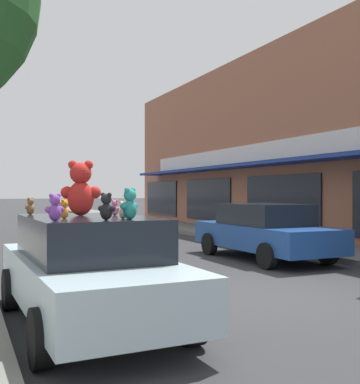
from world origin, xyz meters
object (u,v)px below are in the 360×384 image
at_px(teddy_bear_brown, 30,206).
at_px(teddy_bear_orange, 64,209).
at_px(teddy_bear_pink, 115,208).
at_px(parked_car_far_center, 264,230).
at_px(teddy_bear_giant, 81,189).
at_px(teddy_bear_cream, 123,210).
at_px(teddy_bear_black, 106,207).
at_px(plush_art_car, 89,268).
at_px(teddy_bear_purple, 55,208).
at_px(teddy_bear_teal, 130,204).
at_px(teddy_bear_white, 59,207).
at_px(teddy_bear_green, 129,209).

bearing_deg(teddy_bear_brown, teddy_bear_orange, 58.01).
relative_size(teddy_bear_pink, teddy_bear_brown, 0.88).
bearing_deg(parked_car_far_center, teddy_bear_giant, -145.41).
relative_size(teddy_bear_pink, teddy_bear_cream, 1.01).
bearing_deg(parked_car_far_center, teddy_bear_black, -137.81).
relative_size(teddy_bear_giant, teddy_bear_cream, 3.51).
height_order(teddy_bear_cream, parked_car_far_center, teddy_bear_cream).
bearing_deg(teddy_bear_black, plush_art_car, -39.69).
distance_m(teddy_bear_purple, teddy_bear_teal, 0.86).
bearing_deg(teddy_bear_giant, teddy_bear_white, -41.51).
xyz_separation_m(teddy_bear_purple, teddy_bear_black, (0.57, -0.06, 0.00)).
relative_size(teddy_bear_cream, teddy_bear_orange, 0.91).
bearing_deg(teddy_bear_orange, teddy_bear_teal, 103.50).
bearing_deg(teddy_bear_brown, teddy_bear_giant, 94.60).
bearing_deg(parked_car_far_center, teddy_bear_brown, -151.86).
height_order(teddy_bear_teal, teddy_bear_brown, teddy_bear_teal).
height_order(teddy_bear_cream, teddy_bear_teal, teddy_bear_teal).
height_order(teddy_bear_orange, parked_car_far_center, teddy_bear_orange).
xyz_separation_m(teddy_bear_black, teddy_bear_orange, (-0.39, 0.48, -0.04)).
height_order(teddy_bear_black, teddy_bear_teal, teddy_bear_teal).
relative_size(teddy_bear_green, teddy_bear_brown, 0.95).
relative_size(teddy_bear_pink, teddy_bear_purple, 0.71).
relative_size(teddy_bear_black, teddy_bear_teal, 0.84).
height_order(teddy_bear_pink, teddy_bear_green, teddy_bear_green).
bearing_deg(teddy_bear_white, teddy_bear_orange, 42.55).
bearing_deg(teddy_bear_giant, plush_art_car, 114.58).
height_order(teddy_bear_pink, teddy_bear_orange, teddy_bear_orange).
relative_size(teddy_bear_giant, teddy_bear_black, 2.40).
distance_m(teddy_bear_black, parked_car_far_center, 7.70).
bearing_deg(teddy_bear_cream, teddy_bear_pink, -38.15).
height_order(teddy_bear_black, teddy_bear_brown, teddy_bear_black).
height_order(teddy_bear_pink, teddy_bear_black, teddy_bear_black).
relative_size(teddy_bear_teal, teddy_bear_orange, 1.58).
relative_size(teddy_bear_pink, teddy_bear_orange, 0.92).
xyz_separation_m(teddy_bear_pink, teddy_bear_teal, (-0.13, -1.06, 0.08)).
distance_m(teddy_bear_black, teddy_bear_cream, 0.30).
distance_m(teddy_bear_purple, teddy_bear_orange, 0.46).
relative_size(plush_art_car, teddy_bear_giant, 5.65).
bearing_deg(teddy_bear_white, teddy_bear_purple, 37.80).
bearing_deg(teddy_bear_cream, plush_art_car, -8.54).
distance_m(teddy_bear_green, teddy_bear_orange, 0.80).
bearing_deg(teddy_bear_green, parked_car_far_center, -71.71).
height_order(teddy_bear_giant, teddy_bear_orange, teddy_bear_giant).
relative_size(teddy_bear_giant, teddy_bear_purple, 2.47).
bearing_deg(teddy_bear_brown, parked_car_far_center, 165.77).
xyz_separation_m(teddy_bear_purple, teddy_bear_cream, (0.82, 0.10, -0.04)).
height_order(teddy_bear_purple, teddy_bear_white, teddy_bear_purple).
relative_size(teddy_bear_black, teddy_bear_brown, 1.28).
bearing_deg(plush_art_car, teddy_bear_orange, -136.32).
bearing_deg(teddy_bear_green, teddy_bear_cream, 124.51).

